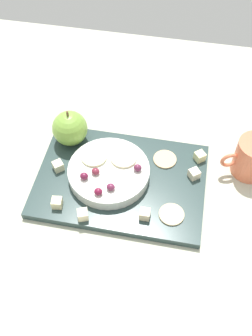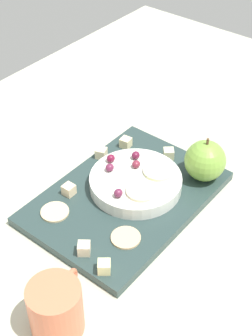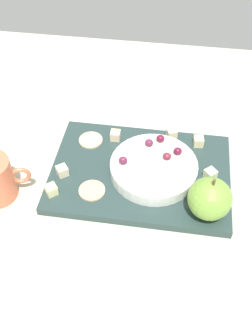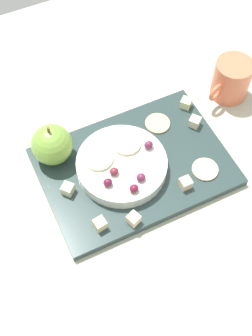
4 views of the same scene
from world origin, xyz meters
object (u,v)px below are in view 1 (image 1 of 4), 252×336
at_px(grape_2, 84,176).
at_px(apple_slice_0, 124,158).
at_px(cheese_cube_1, 200,156).
at_px(platter, 121,181).
at_px(cheese_cube_0, 145,214).
at_px(cheese_cube_4, 58,166).
at_px(grape_4, 98,192).
at_px(grape_0, 137,169).
at_px(apple_slice_1, 94,156).
at_px(cheese_cube_2, 194,174).
at_px(cheese_cube_3, 57,203).
at_px(grape_3, 96,171).
at_px(serving_dish, 109,172).
at_px(cheese_cube_5, 83,215).
at_px(grape_1, 111,187).
at_px(cracker_1, 165,159).
at_px(apple_whole, 70,128).
at_px(cup, 252,158).
at_px(cracker_0, 172,214).

distance_m(grape_2, apple_slice_0, 0.10).
relative_size(cheese_cube_1, apple_slice_0, 0.36).
xyz_separation_m(platter, cheese_cube_0, (0.06, -0.08, 0.02)).
distance_m(cheese_cube_1, cheese_cube_4, 0.31).
bearing_deg(grape_4, apple_slice_0, 71.90).
height_order(cheese_cube_0, grape_0, grape_0).
bearing_deg(cheese_cube_1, apple_slice_1, -165.58).
distance_m(cheese_cube_2, grape_0, 0.12).
distance_m(cheese_cube_3, grape_0, 0.18).
height_order(grape_3, grape_4, grape_4).
xyz_separation_m(serving_dish, apple_slice_1, (-0.04, 0.02, 0.02)).
relative_size(cheese_cube_5, grape_1, 1.20).
height_order(cheese_cube_3, grape_4, grape_4).
distance_m(cheese_cube_4, grape_2, 0.08).
bearing_deg(cracker_1, cheese_cube_2, -27.20).
height_order(platter, apple_whole, apple_whole).
distance_m(cheese_cube_1, grape_4, 0.24).
bearing_deg(cup, grape_1, -154.21).
bearing_deg(cracker_0, grape_2, 168.71).
xyz_separation_m(cheese_cube_0, apple_slice_0, (-0.07, 0.12, 0.02)).
xyz_separation_m(cheese_cube_0, cheese_cube_1, (0.09, 0.17, 0.00)).
xyz_separation_m(cracker_0, grape_1, (-0.13, 0.02, 0.03)).
bearing_deg(apple_slice_0, cheese_cube_4, -165.61).
distance_m(cheese_cube_2, cup, 0.13).
bearing_deg(grape_1, grape_0, 50.39).
relative_size(apple_whole, grape_4, 4.66).
bearing_deg(cracker_1, grape_4, -132.05).
distance_m(cheese_cube_2, cheese_cube_3, 0.29).
distance_m(serving_dish, apple_slice_1, 0.05).
bearing_deg(cheese_cube_5, cup, 31.06).
height_order(cheese_cube_1, cheese_cube_4, same).
relative_size(cheese_cube_0, grape_3, 1.20).
bearing_deg(platter, grape_3, -162.82).
relative_size(cheese_cube_1, cheese_cube_3, 1.00).
bearing_deg(grape_2, cheese_cube_5, -78.71).
bearing_deg(apple_slice_1, cheese_cube_2, 1.98).
bearing_deg(cheese_cube_3, cheese_cube_4, 105.51).
distance_m(cheese_cube_0, cheese_cube_4, 0.22).
relative_size(cheese_cube_0, grape_0, 1.20).
bearing_deg(cheese_cube_2, cheese_cube_1, 80.79).
relative_size(platter, cup, 3.30).
xyz_separation_m(cheese_cube_0, grape_2, (-0.13, 0.05, 0.02)).
bearing_deg(cheese_cube_0, platter, 127.85).
relative_size(cracker_0, grape_4, 3.01).
relative_size(cracker_1, grape_0, 3.01).
xyz_separation_m(grape_4, apple_slice_1, (-0.03, 0.09, -0.00)).
relative_size(cheese_cube_4, grape_4, 1.20).
relative_size(cracker_0, grape_0, 3.01).
xyz_separation_m(serving_dish, grape_2, (-0.04, -0.03, 0.02)).
distance_m(platter, cheese_cube_1, 0.18).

